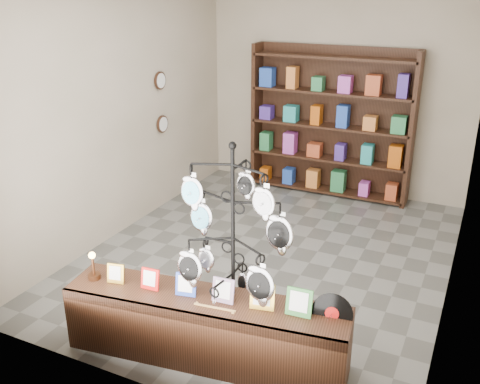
{
  "coord_description": "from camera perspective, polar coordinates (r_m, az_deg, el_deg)",
  "views": [
    {
      "loc": [
        2.13,
        -5.28,
        3.02
      ],
      "look_at": [
        0.09,
        -1.0,
        1.17
      ],
      "focal_mm": 40.0,
      "sensor_mm": 36.0,
      "label": 1
    }
  ],
  "objects": [
    {
      "name": "room_envelope",
      "position": [
        5.81,
        3.53,
        9.7
      ],
      "size": [
        5.0,
        5.0,
        5.0
      ],
      "color": "#BCAB97",
      "rests_on": "ground"
    },
    {
      "name": "front_shelf",
      "position": [
        4.68,
        -3.69,
        -14.26
      ],
      "size": [
        2.46,
        0.82,
        0.85
      ],
      "rotation": [
        0.0,
        0.0,
        0.14
      ],
      "color": "black",
      "rests_on": "ground"
    },
    {
      "name": "ground",
      "position": [
        6.45,
        3.16,
        -6.63
      ],
      "size": [
        5.0,
        5.0,
        0.0
      ],
      "primitive_type": "plane",
      "color": "slate",
      "rests_on": "ground"
    },
    {
      "name": "display_tree",
      "position": [
        4.32,
        -0.76,
        -4.96
      ],
      "size": [
        0.98,
        0.83,
        1.91
      ],
      "rotation": [
        0.0,
        0.0,
        0.04
      ],
      "color": "black",
      "rests_on": "ground"
    },
    {
      "name": "back_shelving",
      "position": [
        8.12,
        9.59,
        6.85
      ],
      "size": [
        2.42,
        0.36,
        2.2
      ],
      "color": "black",
      "rests_on": "ground"
    },
    {
      "name": "wall_clocks",
      "position": [
        7.49,
        -8.4,
        9.41
      ],
      "size": [
        0.03,
        0.24,
        0.84
      ],
      "color": "black",
      "rests_on": "ground"
    }
  ]
}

